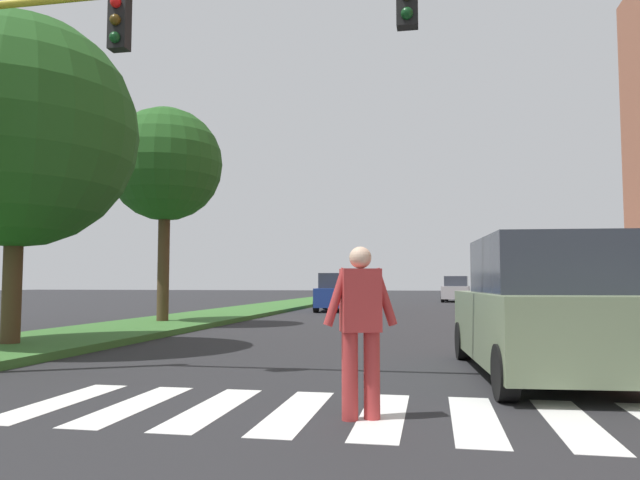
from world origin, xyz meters
name	(u,v)px	position (x,y,z in m)	size (l,w,h in m)	color
ground_plane	(412,311)	(0.00, 30.00, 0.00)	(140.00, 140.00, 0.00)	#262628
crosswalk	(338,413)	(0.00, 8.19, 0.00)	(6.75, 2.20, 0.01)	silver
median_strip	(250,310)	(-7.10, 28.00, 0.07)	(3.33, 64.00, 0.15)	#386B2D
tree_mid	(18,131)	(-7.15, 12.50, 4.35)	(4.67, 4.67, 6.54)	#4C3823
tree_far	(165,165)	(-7.26, 19.43, 5.01)	(3.56, 3.56, 6.68)	#4C3823
sidewalk_right	(608,314)	(7.92, 28.00, 0.07)	(3.00, 64.00, 0.15)	#9E9991
traffic_light_gantry	(112,77)	(-3.57, 9.83, 4.31)	(7.64, 0.30, 6.00)	gold
pedestrian_performer	(361,323)	(0.26, 7.96, 0.93)	(0.73, 0.35, 1.69)	#B23333
suv_crossing	(542,311)	(2.48, 11.00, 0.93)	(2.28, 4.73, 1.97)	gray
sedan_midblock	(337,293)	(-3.45, 29.90, 0.81)	(2.05, 4.67, 1.75)	navy
sedan_distant	(456,290)	(2.58, 44.46, 0.81)	(2.17, 4.55, 1.76)	#B7B7BC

